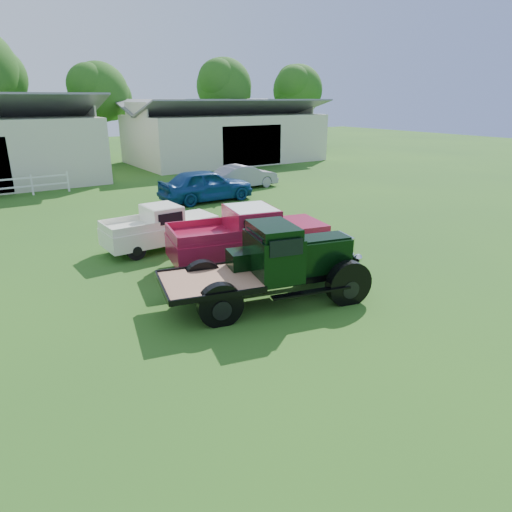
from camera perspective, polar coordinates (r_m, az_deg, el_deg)
ground at (r=12.60m, az=2.27°, el=-6.18°), size 120.00×120.00×0.00m
shed_right at (r=41.80m, az=-3.90°, el=15.30°), size 16.80×9.20×5.20m
tree_c at (r=43.81m, az=-18.88°, el=17.04°), size 5.40×5.40×9.00m
tree_d at (r=49.77m, az=-3.98°, el=18.68°), size 6.00×6.00×10.00m
tree_e at (r=52.61m, az=5.18°, el=18.40°), size 5.70×5.70×9.50m
vintage_flatbed at (r=12.42m, az=1.68°, el=-1.02°), size 5.93×3.41×2.21m
red_pickup at (r=15.35m, az=-0.97°, el=2.54°), size 5.78×3.17×2.00m
white_pickup at (r=17.45m, az=-11.84°, el=3.51°), size 4.43×1.87×1.60m
misc_car_blue at (r=25.34m, az=-6.26°, el=8.81°), size 5.22×2.17×1.77m
misc_car_grey at (r=29.05m, az=-1.54°, el=9.92°), size 4.42×1.63×1.44m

